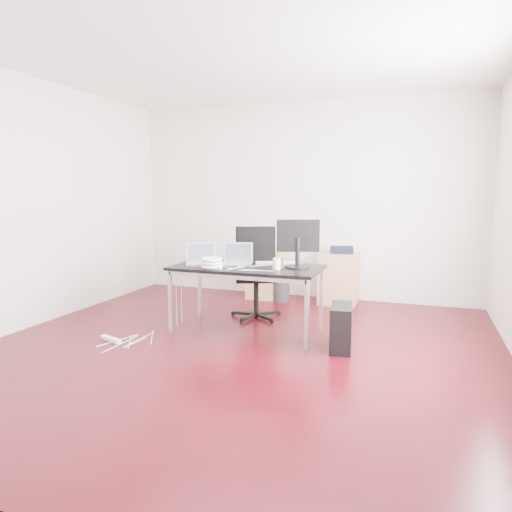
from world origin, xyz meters
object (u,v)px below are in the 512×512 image
(office_chair, at_px, (256,268))
(desk, at_px, (247,271))
(filing_cabinet_left, at_px, (267,273))
(filing_cabinet_right, at_px, (339,278))
(pc_tower, at_px, (341,327))

(office_chair, bearing_deg, desk, -100.11)
(filing_cabinet_left, distance_m, filing_cabinet_right, 1.04)
(office_chair, height_order, filing_cabinet_left, office_chair)
(pc_tower, bearing_deg, office_chair, 137.05)
(desk, bearing_deg, pc_tower, -12.21)
(filing_cabinet_right, relative_size, pc_tower, 1.56)
(filing_cabinet_left, distance_m, pc_tower, 2.34)
(desk, height_order, office_chair, office_chair)
(filing_cabinet_left, xyz_separation_m, filing_cabinet_right, (1.04, 0.00, 0.00))
(filing_cabinet_left, bearing_deg, office_chair, -79.48)
(desk, height_order, filing_cabinet_left, desk)
(desk, xyz_separation_m, filing_cabinet_left, (-0.31, 1.65, -0.33))
(office_chair, height_order, pc_tower, office_chair)
(pc_tower, bearing_deg, desk, 161.07)
(filing_cabinet_right, bearing_deg, desk, -113.80)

